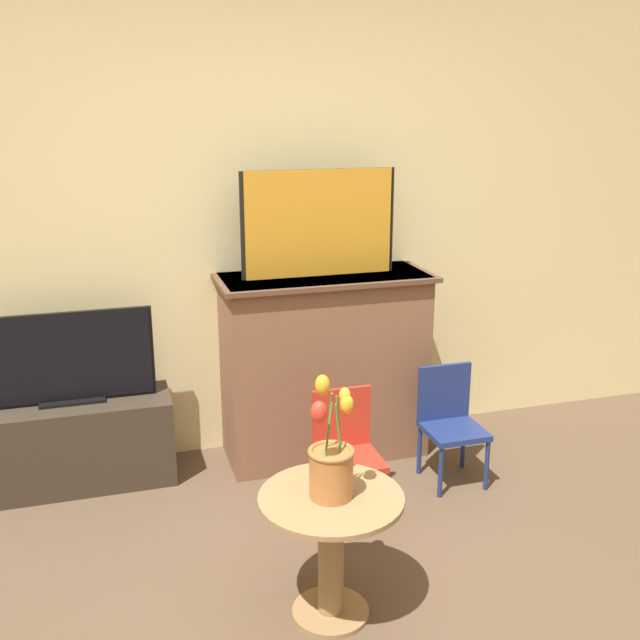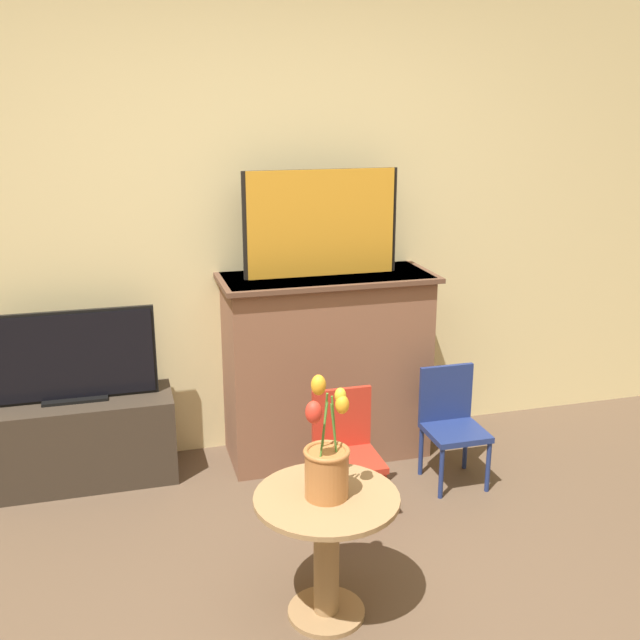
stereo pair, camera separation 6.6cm
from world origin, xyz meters
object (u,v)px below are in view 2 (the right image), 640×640
(chair_red, at_px, (346,447))
(painting, at_px, (321,223))
(tv_monitor, at_px, (71,358))
(chair_blue, at_px, (451,419))
(vase_tulips, at_px, (326,462))

(chair_red, bearing_deg, painting, 85.12)
(tv_monitor, bearing_deg, chair_blue, -14.91)
(painting, xyz_separation_m, vase_tulips, (-0.36, -1.35, -0.65))
(chair_blue, bearing_deg, vase_tulips, -136.50)
(chair_blue, relative_size, vase_tulips, 1.35)
(tv_monitor, bearing_deg, vase_tulips, -55.68)
(painting, height_order, tv_monitor, painting)
(chair_blue, bearing_deg, tv_monitor, 165.09)
(tv_monitor, relative_size, vase_tulips, 1.87)
(chair_red, distance_m, chair_blue, 0.64)
(painting, bearing_deg, vase_tulips, -104.84)
(painting, relative_size, tv_monitor, 0.99)
(chair_red, xyz_separation_m, vase_tulips, (-0.30, -0.72, 0.32))
(chair_blue, height_order, vase_tulips, vase_tulips)
(chair_red, bearing_deg, tv_monitor, 152.19)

